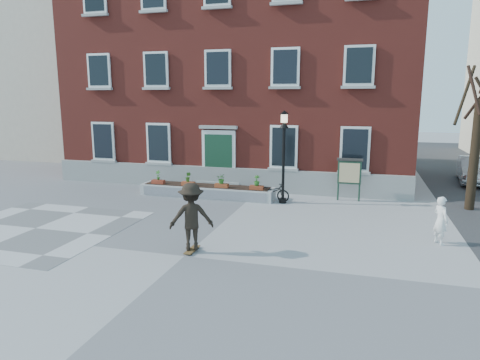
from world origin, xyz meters
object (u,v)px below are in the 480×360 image
(bicycle, at_px, (271,192))
(skateboarder, at_px, (191,217))
(bystander, at_px, (441,220))
(parked_car, at_px, (475,170))
(lamp_post, at_px, (284,144))
(notice_board, at_px, (349,172))

(bicycle, bearing_deg, skateboarder, 177.29)
(bystander, relative_size, skateboarder, 0.73)
(bicycle, bearing_deg, parked_car, -48.72)
(bystander, xyz_separation_m, skateboarder, (-7.07, -2.75, 0.31))
(bicycle, height_order, lamp_post, lamp_post)
(notice_board, bearing_deg, bystander, -59.92)
(parked_car, bearing_deg, notice_board, -130.06)
(bicycle, height_order, bystander, bystander)
(bicycle, xyz_separation_m, lamp_post, (0.54, -0.19, 2.12))
(bystander, bearing_deg, notice_board, -1.93)
(parked_car, bearing_deg, lamp_post, -135.05)
(parked_car, height_order, bystander, bystander)
(bicycle, height_order, parked_car, parked_car)
(lamp_post, bearing_deg, notice_board, 23.76)
(lamp_post, xyz_separation_m, skateboarder, (-1.47, -6.59, -1.48))
(notice_board, bearing_deg, skateboarder, -118.17)
(bicycle, height_order, notice_board, notice_board)
(bicycle, relative_size, lamp_post, 0.41)
(parked_car, relative_size, skateboarder, 2.03)
(bicycle, xyz_separation_m, bystander, (6.14, -4.03, 0.33))
(bicycle, relative_size, notice_board, 0.86)
(skateboarder, bearing_deg, parked_car, 52.79)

